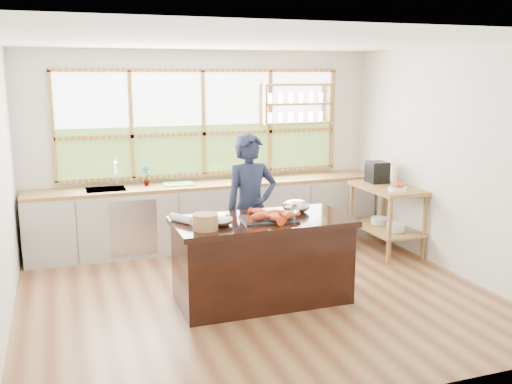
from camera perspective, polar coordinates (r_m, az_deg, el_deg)
name	(u,v)px	position (r m, az deg, el deg)	size (l,w,h in m)	color
ground_plane	(256,294)	(6.38, -0.02, -10.13)	(5.00, 5.00, 0.00)	olive
room_shell	(243,130)	(6.45, -1.33, 6.17)	(5.02, 4.52, 2.71)	silver
back_counter	(209,214)	(8.01, -4.74, -2.19)	(4.90, 0.63, 0.90)	#AEAAA4
right_shelf_unit	(387,208)	(7.89, 12.97, -1.54)	(0.62, 1.10, 0.90)	#9D6E38
island	(262,260)	(6.05, 0.61, -6.80)	(1.85, 0.90, 0.90)	black
cook	(251,208)	(6.57, -0.51, -1.61)	(0.63, 0.41, 1.72)	#192038
potted_plant	(146,176)	(7.78, -10.97, 1.63)	(0.15, 0.10, 0.28)	slate
cutting_board	(178,184)	(7.82, -7.76, 0.80)	(0.40, 0.30, 0.01)	#6AC83E
espresso_machine	(377,172)	(8.05, 12.03, 1.96)	(0.25, 0.27, 0.29)	black
wine_bottle	(394,177)	(7.79, 13.66, 1.45)	(0.07, 0.07, 0.26)	#BDC765
fruit_bowl	(398,188)	(7.54, 14.02, 0.43)	(0.24, 0.24, 0.11)	white
slate_board	(268,219)	(5.87, 1.23, -2.74)	(0.55, 0.40, 0.02)	black
lobster_pile	(271,215)	(5.84, 1.54, -2.33)	(0.52, 0.48, 0.08)	#DC4B04
mixing_bowl_left	(220,220)	(5.66, -3.61, -2.81)	(0.27, 0.27, 0.13)	#B5B8BD
mixing_bowl_right	(296,206)	(6.22, 4.02, -1.42)	(0.30, 0.30, 0.14)	#B5B8BD
wine_glass	(295,210)	(5.64, 3.91, -1.76)	(0.08, 0.08, 0.22)	silver
wicker_basket	(205,222)	(5.52, -5.08, -2.99)	(0.24, 0.24, 0.16)	#A36941
parchment_roll	(182,219)	(5.82, -7.45, -2.66)	(0.08, 0.08, 0.30)	silver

